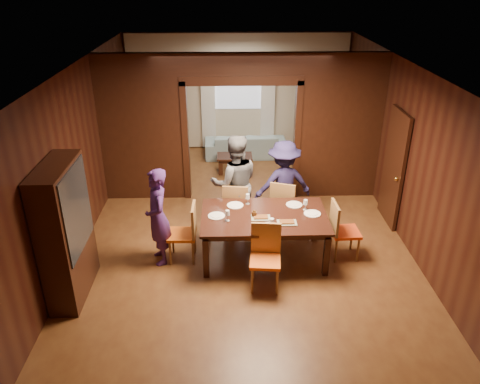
{
  "coord_description": "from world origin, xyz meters",
  "views": [
    {
      "loc": [
        -0.27,
        -7.13,
        4.33
      ],
      "look_at": [
        -0.08,
        -0.4,
        1.05
      ],
      "focal_mm": 35.0,
      "sensor_mm": 36.0,
      "label": 1
    }
  ],
  "objects_px": {
    "dining_table": "(264,236)",
    "person_purple": "(158,217)",
    "chair_far_l": "(236,207)",
    "chair_near": "(265,259)",
    "sofa": "(246,145)",
    "chair_right": "(345,230)",
    "coffee_table": "(235,164)",
    "chair_left": "(182,233)",
    "hutch": "(66,232)",
    "chair_far_r": "(284,204)",
    "person_grey": "(235,184)",
    "person_navy": "(283,184)"
  },
  "relations": [
    {
      "from": "dining_table",
      "to": "person_purple",
      "type": "bearing_deg",
      "value": -177.61
    },
    {
      "from": "chair_far_l",
      "to": "chair_near",
      "type": "bearing_deg",
      "value": 110.33
    },
    {
      "from": "sofa",
      "to": "chair_right",
      "type": "distance_m",
      "value": 4.77
    },
    {
      "from": "person_purple",
      "to": "coffee_table",
      "type": "height_order",
      "value": "person_purple"
    },
    {
      "from": "chair_left",
      "to": "hutch",
      "type": "relative_size",
      "value": 0.48
    },
    {
      "from": "dining_table",
      "to": "chair_right",
      "type": "xyz_separation_m",
      "value": [
        1.31,
        -0.03,
        0.1
      ]
    },
    {
      "from": "chair_right",
      "to": "hutch",
      "type": "relative_size",
      "value": 0.48
    },
    {
      "from": "dining_table",
      "to": "chair_far_r",
      "type": "relative_size",
      "value": 2.06
    },
    {
      "from": "person_grey",
      "to": "chair_right",
      "type": "height_order",
      "value": "person_grey"
    },
    {
      "from": "chair_far_l",
      "to": "chair_left",
      "type": "bearing_deg",
      "value": 51.48
    },
    {
      "from": "chair_right",
      "to": "hutch",
      "type": "height_order",
      "value": "hutch"
    },
    {
      "from": "chair_far_l",
      "to": "chair_far_r",
      "type": "bearing_deg",
      "value": -167.69
    },
    {
      "from": "dining_table",
      "to": "chair_near",
      "type": "bearing_deg",
      "value": -92.9
    },
    {
      "from": "coffee_table",
      "to": "chair_far_r",
      "type": "relative_size",
      "value": 0.82
    },
    {
      "from": "person_purple",
      "to": "chair_far_r",
      "type": "bearing_deg",
      "value": 98.07
    },
    {
      "from": "person_grey",
      "to": "coffee_table",
      "type": "xyz_separation_m",
      "value": [
        0.04,
        2.58,
        -0.69
      ]
    },
    {
      "from": "chair_far_l",
      "to": "coffee_table",
      "type": "bearing_deg",
      "value": -83.1
    },
    {
      "from": "chair_left",
      "to": "coffee_table",
      "type": "bearing_deg",
      "value": 166.65
    },
    {
      "from": "person_navy",
      "to": "chair_far_l",
      "type": "relative_size",
      "value": 1.66
    },
    {
      "from": "chair_near",
      "to": "hutch",
      "type": "relative_size",
      "value": 0.48
    },
    {
      "from": "coffee_table",
      "to": "chair_far_l",
      "type": "xyz_separation_m",
      "value": [
        -0.01,
        -2.67,
        0.28
      ]
    },
    {
      "from": "dining_table",
      "to": "chair_far_r",
      "type": "bearing_deg",
      "value": 64.72
    },
    {
      "from": "dining_table",
      "to": "chair_far_r",
      "type": "distance_m",
      "value": 1.01
    },
    {
      "from": "sofa",
      "to": "chair_left",
      "type": "relative_size",
      "value": 2.07
    },
    {
      "from": "person_grey",
      "to": "dining_table",
      "type": "height_order",
      "value": "person_grey"
    },
    {
      "from": "chair_left",
      "to": "hutch",
      "type": "xyz_separation_m",
      "value": [
        -1.51,
        -0.8,
        0.52
      ]
    },
    {
      "from": "dining_table",
      "to": "chair_near",
      "type": "height_order",
      "value": "chair_near"
    },
    {
      "from": "sofa",
      "to": "chair_right",
      "type": "xyz_separation_m",
      "value": [
        1.44,
        -4.54,
        0.19
      ]
    },
    {
      "from": "chair_left",
      "to": "sofa",
      "type": "bearing_deg",
      "value": 166.25
    },
    {
      "from": "chair_near",
      "to": "person_purple",
      "type": "bearing_deg",
      "value": 161.32
    },
    {
      "from": "person_navy",
      "to": "hutch",
      "type": "bearing_deg",
      "value": 19.27
    },
    {
      "from": "person_purple",
      "to": "chair_near",
      "type": "distance_m",
      "value": 1.81
    },
    {
      "from": "chair_near",
      "to": "hutch",
      "type": "height_order",
      "value": "hutch"
    },
    {
      "from": "chair_right",
      "to": "person_navy",
      "type": "bearing_deg",
      "value": 36.56
    },
    {
      "from": "sofa",
      "to": "chair_left",
      "type": "height_order",
      "value": "chair_left"
    },
    {
      "from": "person_navy",
      "to": "chair_far_l",
      "type": "distance_m",
      "value": 0.93
    },
    {
      "from": "person_navy",
      "to": "chair_far_r",
      "type": "height_order",
      "value": "person_navy"
    },
    {
      "from": "dining_table",
      "to": "chair_left",
      "type": "distance_m",
      "value": 1.32
    },
    {
      "from": "chair_near",
      "to": "coffee_table",
      "type": "bearing_deg",
      "value": 100.69
    },
    {
      "from": "person_navy",
      "to": "chair_right",
      "type": "height_order",
      "value": "person_navy"
    },
    {
      "from": "chair_near",
      "to": "chair_left",
      "type": "bearing_deg",
      "value": 154.52
    },
    {
      "from": "chair_near",
      "to": "chair_far_r",
      "type": "bearing_deg",
      "value": 80.43
    },
    {
      "from": "person_grey",
      "to": "coffee_table",
      "type": "bearing_deg",
      "value": -97.9
    },
    {
      "from": "dining_table",
      "to": "chair_right",
      "type": "relative_size",
      "value": 2.06
    },
    {
      "from": "person_grey",
      "to": "sofa",
      "type": "xyz_separation_m",
      "value": [
        0.33,
        3.58,
        -0.6
      ]
    },
    {
      "from": "person_purple",
      "to": "person_navy",
      "type": "xyz_separation_m",
      "value": [
        2.09,
        1.15,
        0.01
      ]
    },
    {
      "from": "sofa",
      "to": "chair_far_l",
      "type": "xyz_separation_m",
      "value": [
        -0.3,
        -3.68,
        0.19
      ]
    },
    {
      "from": "chair_left",
      "to": "person_purple",
      "type": "bearing_deg",
      "value": -83.64
    },
    {
      "from": "person_navy",
      "to": "person_purple",
      "type": "bearing_deg",
      "value": 17.51
    },
    {
      "from": "sofa",
      "to": "hutch",
      "type": "distance_m",
      "value": 6.04
    }
  ]
}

